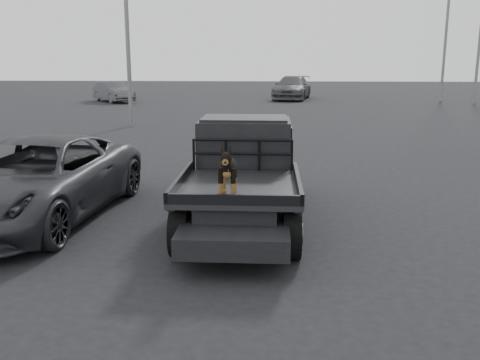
# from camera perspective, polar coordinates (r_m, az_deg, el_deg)

# --- Properties ---
(ground) EXTENTS (120.00, 120.00, 0.00)m
(ground) POSITION_cam_1_polar(r_m,az_deg,el_deg) (8.05, -2.39, -8.25)
(ground) COLOR black
(ground) RESTS_ON ground
(flatbed_ute) EXTENTS (2.00, 5.40, 0.92)m
(flatbed_ute) POSITION_cam_1_polar(r_m,az_deg,el_deg) (9.54, 0.21, -1.92)
(flatbed_ute) COLOR black
(flatbed_ute) RESTS_ON ground
(ute_cab) EXTENTS (1.72, 1.30, 0.88)m
(ute_cab) POSITION_cam_1_polar(r_m,az_deg,el_deg) (10.28, 0.50, 4.30)
(ute_cab) COLOR black
(ute_cab) RESTS_ON flatbed_ute
(headache_rack) EXTENTS (1.80, 0.08, 0.55)m
(headache_rack) POSITION_cam_1_polar(r_m,az_deg,el_deg) (9.57, 0.27, 2.65)
(headache_rack) COLOR black
(headache_rack) RESTS_ON flatbed_ute
(dog) EXTENTS (0.32, 0.60, 0.74)m
(dog) POSITION_cam_1_polar(r_m,az_deg,el_deg) (7.79, -1.29, 0.97)
(dog) COLOR black
(dog) RESTS_ON flatbed_ute
(parked_suv) EXTENTS (2.91, 5.52, 1.48)m
(parked_suv) POSITION_cam_1_polar(r_m,az_deg,el_deg) (10.40, -21.01, 0.05)
(parked_suv) COLOR #2F2F34
(parked_suv) RESTS_ON ground
(distant_car_a) EXTENTS (3.70, 4.12, 1.36)m
(distant_car_a) POSITION_cam_1_polar(r_m,az_deg,el_deg) (36.99, -13.36, 9.17)
(distant_car_a) COLOR #45464A
(distant_car_a) RESTS_ON ground
(distant_car_b) EXTENTS (3.19, 5.83, 1.60)m
(distant_car_b) POSITION_cam_1_polar(r_m,az_deg,el_deg) (38.44, 5.57, 9.76)
(distant_car_b) COLOR #444448
(distant_car_b) RESTS_ON ground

